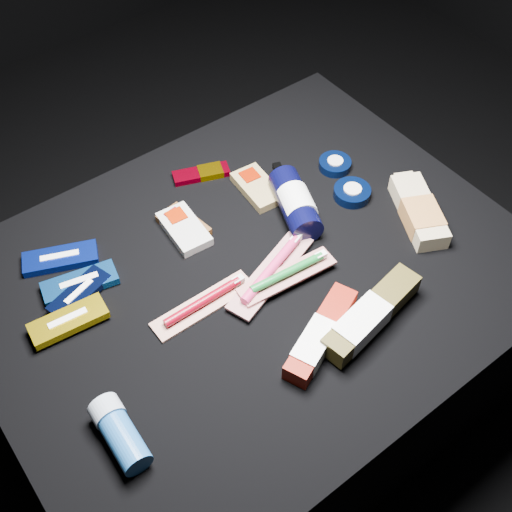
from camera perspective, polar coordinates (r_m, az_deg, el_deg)
ground at (r=1.51m, az=-0.23°, el=-10.63°), size 3.00×3.00×0.00m
cloth_table at (r=1.33m, az=-0.26°, el=-6.54°), size 0.98×0.78×0.40m
luna_bar_0 at (r=1.23m, az=-16.98°, el=-0.21°), size 0.14×0.10×0.02m
luna_bar_1 at (r=1.18m, az=-15.38°, el=-2.34°), size 0.14×0.08×0.02m
luna_bar_2 at (r=1.17m, az=-15.41°, el=-3.24°), size 0.13×0.08×0.02m
luna_bar_3 at (r=1.13m, az=-16.32°, el=-5.55°), size 0.14×0.06×0.02m
clif_bar_0 at (r=1.24m, az=-6.57°, el=2.85°), size 0.07×0.11×0.02m
clif_bar_1 at (r=1.23m, az=-6.51°, el=2.55°), size 0.07×0.12×0.02m
clif_bar_2 at (r=1.30m, az=0.03°, el=6.23°), size 0.07×0.12×0.02m
power_bar at (r=1.34m, az=-4.62°, el=7.36°), size 0.12×0.07×0.01m
lotion_bottle at (r=1.24m, az=3.51°, el=4.68°), size 0.11×0.20×0.06m
cream_tin_upper at (r=1.36m, az=7.03°, el=8.10°), size 0.07×0.07×0.02m
cream_tin_lower at (r=1.30m, az=8.53°, el=5.59°), size 0.07×0.07×0.02m
bodywash_bottle at (r=1.28m, az=14.29°, el=3.80°), size 0.13×0.19×0.04m
deodorant_stick at (r=1.00m, az=-12.03°, el=-15.11°), size 0.05×0.12×0.05m
toothbrush_pack_0 at (r=1.12m, az=-4.61°, el=-4.16°), size 0.19×0.05×0.02m
toothbrush_pack_1 at (r=1.15m, az=1.43°, el=-1.26°), size 0.22×0.12×0.02m
toothbrush_pack_2 at (r=1.14m, az=2.89°, el=-1.60°), size 0.19×0.06×0.02m
toothpaste_carton_red at (r=1.07m, az=5.59°, el=-7.24°), size 0.20×0.12×0.04m
toothpaste_carton_green at (r=1.09m, az=9.93°, el=-5.40°), size 0.22×0.08×0.04m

